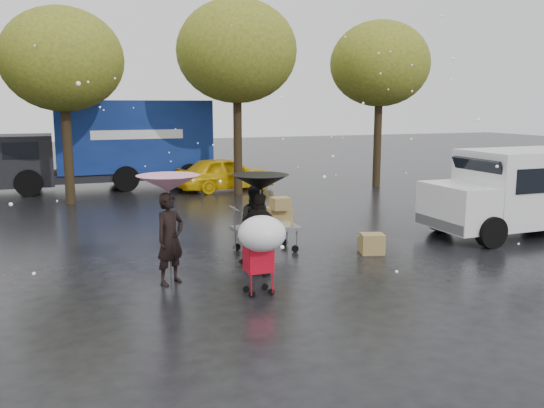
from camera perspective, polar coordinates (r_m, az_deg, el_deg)
name	(u,v)px	position (r m, az deg, el deg)	size (l,w,h in m)	color
ground	(269,272)	(11.78, -0.25, -6.71)	(90.00, 90.00, 0.00)	black
person_pink	(170,239)	(10.98, -10.07, -3.40)	(0.64, 0.42, 1.74)	black
person_middle	(258,225)	(12.12, -1.44, -2.08)	(0.83, 0.65, 1.70)	black
person_black	(261,235)	(11.31, -1.14, -3.08)	(0.97, 0.40, 1.66)	black
umbrella_pink	(168,183)	(10.79, -10.24, 2.03)	(1.18, 1.18, 2.07)	#4C4C4C
umbrella_black	(260,182)	(11.12, -1.16, 2.15)	(1.12, 1.12, 2.02)	#4C4C4C
vendor_cart	(269,220)	(13.22, -0.27, -1.63)	(1.52, 0.80, 1.27)	slate
shopping_cart	(261,238)	(10.03, -1.07, -3.39)	(0.84, 0.84, 1.46)	red
white_van	(523,190)	(16.32, 23.63, 1.29)	(4.91, 2.18, 2.20)	white
blue_truck	(113,144)	(24.05, -15.51, 5.71)	(8.30, 2.60, 3.50)	navy
box_ground_near	(372,244)	(13.30, 9.90, -3.90)	(0.51, 0.41, 0.46)	olive
box_ground_far	(369,244)	(13.47, 9.63, -3.95)	(0.46, 0.35, 0.35)	olive
yellow_taxi	(225,173)	(22.71, -4.63, 3.03)	(1.57, 3.90, 1.33)	yellow
tree_row	(155,55)	(20.93, -11.52, 14.25)	(21.60, 4.40, 7.12)	black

